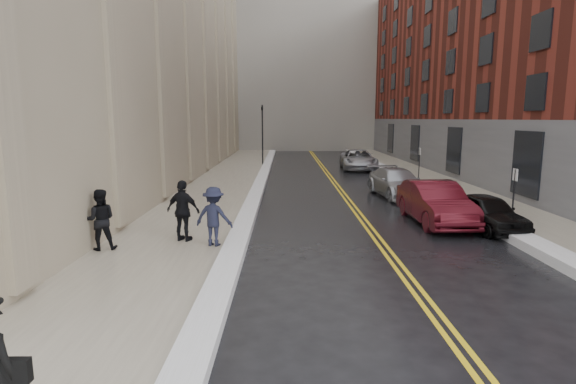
{
  "coord_description": "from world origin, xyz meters",
  "views": [
    {
      "loc": [
        -0.64,
        -8.49,
        4.06
      ],
      "look_at": [
        -0.56,
        6.51,
        1.6
      ],
      "focal_mm": 28.0,
      "sensor_mm": 36.0,
      "label": 1
    }
  ],
  "objects_px": {
    "pedestrian_c": "(183,211)",
    "car_black": "(487,212)",
    "car_silver_near": "(397,183)",
    "car_silver_far": "(358,160)",
    "pedestrian_b": "(214,216)",
    "pedestrian_a": "(100,220)",
    "car_maroon": "(435,203)"
  },
  "relations": [
    {
      "from": "pedestrian_c",
      "to": "car_black",
      "type": "bearing_deg",
      "value": -150.16
    },
    {
      "from": "car_black",
      "to": "car_silver_near",
      "type": "xyz_separation_m",
      "value": [
        -1.6,
        7.09,
        0.08
      ]
    },
    {
      "from": "car_silver_near",
      "to": "car_silver_far",
      "type": "height_order",
      "value": "car_silver_far"
    },
    {
      "from": "car_black",
      "to": "pedestrian_c",
      "type": "relative_size",
      "value": 1.95
    },
    {
      "from": "pedestrian_b",
      "to": "pedestrian_a",
      "type": "bearing_deg",
      "value": 21.95
    },
    {
      "from": "pedestrian_a",
      "to": "pedestrian_c",
      "type": "xyz_separation_m",
      "value": [
        2.28,
        0.95,
        0.07
      ]
    },
    {
      "from": "car_black",
      "to": "pedestrian_b",
      "type": "distance_m",
      "value": 10.01
    },
    {
      "from": "car_silver_far",
      "to": "pedestrian_c",
      "type": "height_order",
      "value": "pedestrian_c"
    },
    {
      "from": "pedestrian_a",
      "to": "pedestrian_c",
      "type": "relative_size",
      "value": 0.93
    },
    {
      "from": "car_black",
      "to": "car_silver_near",
      "type": "distance_m",
      "value": 7.27
    },
    {
      "from": "pedestrian_b",
      "to": "car_silver_near",
      "type": "bearing_deg",
      "value": -114.99
    },
    {
      "from": "pedestrian_c",
      "to": "car_silver_near",
      "type": "bearing_deg",
      "value": -115.92
    },
    {
      "from": "pedestrian_b",
      "to": "pedestrian_c",
      "type": "distance_m",
      "value": 1.19
    },
    {
      "from": "car_silver_far",
      "to": "pedestrian_a",
      "type": "relative_size",
      "value": 3.11
    },
    {
      "from": "pedestrian_a",
      "to": "pedestrian_c",
      "type": "distance_m",
      "value": 2.47
    },
    {
      "from": "car_silver_near",
      "to": "pedestrian_c",
      "type": "distance_m",
      "value": 12.92
    },
    {
      "from": "car_black",
      "to": "car_silver_far",
      "type": "xyz_separation_m",
      "value": [
        -1.6,
        19.74,
        0.14
      ]
    },
    {
      "from": "car_maroon",
      "to": "car_silver_far",
      "type": "height_order",
      "value": "car_maroon"
    },
    {
      "from": "pedestrian_b",
      "to": "car_silver_far",
      "type": "bearing_deg",
      "value": -95.03
    },
    {
      "from": "car_black",
      "to": "car_maroon",
      "type": "height_order",
      "value": "car_maroon"
    },
    {
      "from": "car_black",
      "to": "car_silver_far",
      "type": "height_order",
      "value": "car_silver_far"
    },
    {
      "from": "pedestrian_c",
      "to": "car_maroon",
      "type": "bearing_deg",
      "value": -142.37
    },
    {
      "from": "car_maroon",
      "to": "pedestrian_a",
      "type": "xyz_separation_m",
      "value": [
        -11.4,
        -4.02,
        0.26
      ]
    },
    {
      "from": "car_black",
      "to": "car_maroon",
      "type": "xyz_separation_m",
      "value": [
        -1.6,
        1.02,
        0.16
      ]
    },
    {
      "from": "car_maroon",
      "to": "pedestrian_c",
      "type": "xyz_separation_m",
      "value": [
        -9.12,
        -3.07,
        0.32
      ]
    },
    {
      "from": "car_silver_near",
      "to": "pedestrian_b",
      "type": "xyz_separation_m",
      "value": [
        -8.06,
        -9.67,
        0.34
      ]
    },
    {
      "from": "car_silver_far",
      "to": "car_black",
      "type": "bearing_deg",
      "value": -82.58
    },
    {
      "from": "pedestrian_c",
      "to": "pedestrian_a",
      "type": "bearing_deg",
      "value": 41.62
    },
    {
      "from": "car_black",
      "to": "pedestrian_b",
      "type": "relative_size",
      "value": 2.09
    },
    {
      "from": "car_maroon",
      "to": "pedestrian_a",
      "type": "relative_size",
      "value": 2.68
    },
    {
      "from": "car_black",
      "to": "pedestrian_c",
      "type": "distance_m",
      "value": 10.93
    },
    {
      "from": "car_maroon",
      "to": "car_silver_near",
      "type": "xyz_separation_m",
      "value": [
        0.0,
        6.07,
        -0.08
      ]
    }
  ]
}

